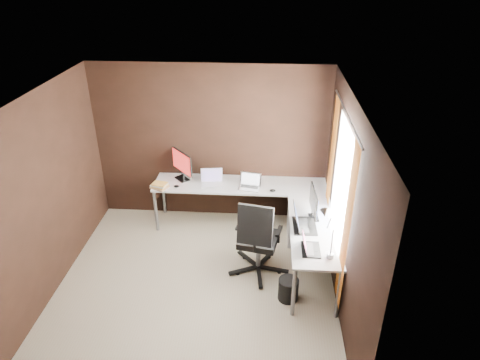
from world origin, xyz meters
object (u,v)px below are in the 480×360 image
at_px(office_chair, 258,251).
at_px(wastebasket, 288,289).
at_px(laptop_black_big, 302,222).
at_px(book_stack, 160,186).
at_px(laptop_white, 212,181).
at_px(monitor_left, 182,164).
at_px(monitor_right, 314,203).
at_px(desk_lamp, 327,227).
at_px(laptop_silver, 250,185).
at_px(drawer_pedestal, 302,222).
at_px(laptop_black_small, 308,247).

bearing_deg(office_chair, wastebasket, -39.75).
relative_size(laptop_black_big, book_stack, 1.46).
bearing_deg(laptop_white, book_stack, -173.77).
relative_size(laptop_white, wastebasket, 1.22).
height_order(monitor_left, book_stack, monitor_left).
bearing_deg(office_chair, monitor_right, 31.45).
distance_m(monitor_right, office_chair, 0.99).
height_order(desk_lamp, office_chair, desk_lamp).
bearing_deg(book_stack, desk_lamp, -32.17).
bearing_deg(laptop_white, laptop_silver, -15.21).
relative_size(book_stack, office_chair, 0.26).
distance_m(monitor_right, desk_lamp, 0.79).
distance_m(desk_lamp, wastebasket, 1.04).
distance_m(monitor_left, office_chair, 1.87).
xyz_separation_m(laptop_white, book_stack, (-0.77, -0.19, -0.01)).
bearing_deg(monitor_right, drawer_pedestal, 4.64).
bearing_deg(monitor_left, laptop_black_big, 14.76).
distance_m(monitor_right, wastebasket, 1.16).
distance_m(laptop_silver, book_stack, 1.36).
distance_m(laptop_white, laptop_black_small, 2.08).
height_order(drawer_pedestal, wastebasket, drawer_pedestal).
bearing_deg(monitor_left, drawer_pedestal, 34.84).
xyz_separation_m(laptop_black_big, office_chair, (-0.56, -0.05, -0.45)).
distance_m(laptop_black_small, desk_lamp, 0.39).
bearing_deg(desk_lamp, book_stack, 129.42).
bearing_deg(laptop_black_small, laptop_silver, 27.25).
xyz_separation_m(book_stack, office_chair, (1.52, -0.94, -0.43)).
relative_size(monitor_right, book_stack, 1.74).
relative_size(laptop_black_small, wastebasket, 1.06).
distance_m(laptop_black_big, desk_lamp, 0.69).
height_order(laptop_silver, desk_lamp, desk_lamp).
relative_size(laptop_black_big, laptop_black_small, 1.38).
xyz_separation_m(laptop_silver, office_chair, (0.16, -1.05, -0.44)).
height_order(laptop_black_big, office_chair, office_chair).
height_order(monitor_left, laptop_black_big, monitor_left).
bearing_deg(laptop_white, office_chair, -63.80).
bearing_deg(laptop_black_big, monitor_left, 54.28).
relative_size(laptop_black_small, desk_lamp, 0.51).
xyz_separation_m(monitor_left, laptop_black_small, (1.83, -1.70, -0.21)).
bearing_deg(monitor_right, laptop_black_big, 139.53).
height_order(drawer_pedestal, monitor_left, monitor_left).
relative_size(monitor_left, laptop_black_small, 1.47).
xyz_separation_m(monitor_left, wastebasket, (1.62, -1.75, -0.84)).
xyz_separation_m(drawer_pedestal, laptop_white, (-1.39, 0.34, 0.48)).
bearing_deg(laptop_white, drawer_pedestal, -21.12).
xyz_separation_m(monitor_right, laptop_white, (-1.46, 0.87, -0.19)).
height_order(laptop_white, laptop_black_big, laptop_black_big).
relative_size(laptop_silver, desk_lamp, 0.58).
bearing_deg(office_chair, laptop_silver, 110.35).
xyz_separation_m(laptop_silver, book_stack, (-1.36, -0.11, -0.01)).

